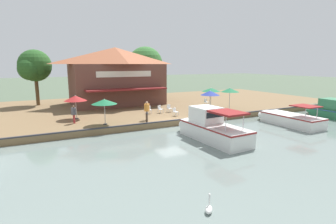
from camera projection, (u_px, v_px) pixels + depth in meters
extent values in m
plane|color=#4C5B47|center=(171.00, 128.00, 24.42)|extent=(220.00, 220.00, 0.00)
cube|color=brown|center=(132.00, 107.00, 34.02)|extent=(22.00, 56.00, 0.60)
cube|color=#2D2D33|center=(170.00, 121.00, 24.40)|extent=(0.20, 50.40, 0.10)
cube|color=brown|center=(116.00, 84.00, 34.94)|extent=(7.55, 11.30, 5.25)
pyramid|color=#9E5638|center=(115.00, 56.00, 34.27)|extent=(7.93, 11.86, 2.15)
cube|color=maroon|center=(127.00, 89.00, 30.89)|extent=(1.80, 9.60, 0.16)
cube|color=silver|center=(125.00, 74.00, 31.33)|extent=(0.08, 6.78, 0.70)
cylinder|color=#B7B7B7|center=(211.00, 98.00, 32.00)|extent=(0.06, 0.06, 2.23)
cylinder|color=#2D2D33|center=(211.00, 107.00, 32.20)|extent=(0.36, 0.36, 0.06)
cone|color=#19663D|center=(211.00, 90.00, 31.81)|extent=(2.28, 2.28, 0.42)
cone|color=silver|center=(211.00, 90.00, 31.81)|extent=(1.41, 1.41, 0.34)
sphere|color=silver|center=(211.00, 88.00, 31.77)|extent=(0.08, 0.08, 0.08)
cylinder|color=#B7B7B7|center=(210.00, 102.00, 29.12)|extent=(0.06, 0.06, 2.17)
cylinder|color=#2D2D33|center=(210.00, 111.00, 29.31)|extent=(0.36, 0.36, 0.06)
cone|color=navy|center=(210.00, 93.00, 28.94)|extent=(2.11, 2.11, 0.49)
cone|color=white|center=(210.00, 93.00, 28.93)|extent=(1.31, 1.31, 0.39)
sphere|color=white|center=(210.00, 91.00, 28.89)|extent=(0.08, 0.08, 0.08)
cylinder|color=#B7B7B7|center=(105.00, 113.00, 22.85)|extent=(0.06, 0.06, 2.10)
cylinder|color=#2D2D33|center=(105.00, 124.00, 23.04)|extent=(0.36, 0.36, 0.06)
cone|color=#19663D|center=(104.00, 102.00, 22.68)|extent=(2.20, 2.20, 0.43)
cone|color=silver|center=(104.00, 101.00, 22.67)|extent=(1.36, 1.36, 0.34)
sphere|color=silver|center=(104.00, 99.00, 22.64)|extent=(0.08, 0.08, 0.08)
cylinder|color=#B7B7B7|center=(76.00, 108.00, 25.28)|extent=(0.06, 0.06, 2.08)
cylinder|color=#2D2D33|center=(77.00, 118.00, 25.47)|extent=(0.36, 0.36, 0.06)
cone|color=maroon|center=(75.00, 98.00, 25.11)|extent=(2.14, 2.14, 0.50)
cone|color=white|center=(75.00, 98.00, 25.11)|extent=(1.33, 1.33, 0.40)
sphere|color=white|center=(75.00, 96.00, 25.06)|extent=(0.08, 0.08, 0.08)
cylinder|color=#B7B7B7|center=(230.00, 100.00, 30.50)|extent=(0.06, 0.06, 2.35)
cylinder|color=#2D2D33|center=(229.00, 109.00, 30.70)|extent=(0.36, 0.36, 0.06)
cone|color=#19663D|center=(230.00, 90.00, 30.30)|extent=(2.10, 2.10, 0.45)
cone|color=silver|center=(230.00, 90.00, 30.29)|extent=(1.30, 1.30, 0.36)
sphere|color=silver|center=(230.00, 88.00, 30.26)|extent=(0.08, 0.08, 0.08)
cube|color=white|center=(152.00, 112.00, 27.86)|extent=(0.04, 0.04, 0.42)
cube|color=white|center=(148.00, 112.00, 27.72)|extent=(0.04, 0.04, 0.42)
cube|color=white|center=(150.00, 111.00, 28.23)|extent=(0.04, 0.04, 0.42)
cube|color=white|center=(147.00, 112.00, 28.08)|extent=(0.04, 0.04, 0.42)
cube|color=white|center=(149.00, 110.00, 27.93)|extent=(0.48, 0.48, 0.05)
cube|color=white|center=(149.00, 107.00, 28.08)|extent=(0.08, 0.44, 0.40)
cube|color=white|center=(209.00, 104.00, 33.59)|extent=(0.04, 0.04, 0.42)
cube|color=white|center=(206.00, 104.00, 33.37)|extent=(0.04, 0.04, 0.42)
cube|color=white|center=(206.00, 103.00, 33.92)|extent=(0.04, 0.04, 0.42)
cube|color=white|center=(204.00, 104.00, 33.70)|extent=(0.04, 0.04, 0.42)
cube|color=white|center=(206.00, 102.00, 33.61)|extent=(0.49, 0.49, 0.05)
cube|color=white|center=(205.00, 100.00, 33.73)|extent=(0.09, 0.44, 0.40)
cube|color=white|center=(172.00, 110.00, 28.85)|extent=(0.04, 0.04, 0.42)
cube|color=white|center=(169.00, 111.00, 28.64)|extent=(0.04, 0.04, 0.42)
cube|color=white|center=(170.00, 110.00, 29.18)|extent=(0.04, 0.04, 0.42)
cube|color=white|center=(167.00, 110.00, 28.97)|extent=(0.04, 0.04, 0.42)
cube|color=white|center=(170.00, 108.00, 28.87)|extent=(0.48, 0.48, 0.05)
cube|color=white|center=(169.00, 106.00, 29.00)|extent=(0.08, 0.44, 0.40)
cube|color=white|center=(163.00, 111.00, 28.36)|extent=(0.05, 0.05, 0.42)
cube|color=white|center=(161.00, 112.00, 28.08)|extent=(0.05, 0.05, 0.42)
cube|color=white|center=(161.00, 111.00, 28.63)|extent=(0.05, 0.05, 0.42)
cube|color=white|center=(158.00, 111.00, 28.35)|extent=(0.05, 0.05, 0.42)
cube|color=white|center=(161.00, 109.00, 28.32)|extent=(0.56, 0.56, 0.05)
cube|color=white|center=(159.00, 107.00, 28.41)|extent=(0.19, 0.43, 0.40)
cube|color=white|center=(179.00, 114.00, 26.76)|extent=(0.05, 0.05, 0.42)
cube|color=white|center=(176.00, 115.00, 26.47)|extent=(0.05, 0.05, 0.42)
cube|color=white|center=(176.00, 113.00, 27.02)|extent=(0.05, 0.05, 0.42)
cube|color=white|center=(173.00, 114.00, 26.72)|extent=(0.05, 0.05, 0.42)
cube|color=white|center=(176.00, 112.00, 26.71)|extent=(0.57, 0.57, 0.05)
cube|color=white|center=(174.00, 110.00, 26.79)|extent=(0.20, 0.42, 0.40)
cylinder|color=#4C4C56|center=(147.00, 115.00, 24.88)|extent=(0.13, 0.13, 0.87)
cylinder|color=#4C4C56|center=(147.00, 116.00, 24.71)|extent=(0.13, 0.13, 0.87)
cylinder|color=orange|center=(147.00, 107.00, 24.66)|extent=(0.51, 0.51, 0.69)
sphere|color=tan|center=(147.00, 103.00, 24.57)|extent=(0.23, 0.23, 0.23)
cylinder|color=#B23338|center=(74.00, 119.00, 23.48)|extent=(0.13, 0.13, 0.79)
cylinder|color=#B23338|center=(75.00, 119.00, 23.36)|extent=(0.13, 0.13, 0.79)
cylinder|color=#4C4C56|center=(74.00, 111.00, 23.29)|extent=(0.46, 0.46, 0.62)
sphere|color=brown|center=(73.00, 107.00, 23.22)|extent=(0.21, 0.21, 0.21)
cube|color=white|center=(214.00, 133.00, 19.89)|extent=(6.18, 2.58, 1.24)
ellipsoid|color=white|center=(191.00, 125.00, 22.49)|extent=(2.24, 2.28, 1.24)
cube|color=maroon|center=(214.00, 126.00, 19.79)|extent=(6.25, 2.62, 0.10)
cube|color=white|center=(206.00, 114.00, 20.59)|extent=(2.28, 1.94, 1.23)
cube|color=black|center=(215.00, 115.00, 19.64)|extent=(0.14, 1.61, 0.43)
cube|color=maroon|center=(228.00, 113.00, 18.35)|extent=(2.41, 2.06, 0.14)
cylinder|color=silver|center=(243.00, 121.00, 18.25)|extent=(0.05, 0.05, 1.17)
cylinder|color=silver|center=(226.00, 124.00, 17.47)|extent=(0.05, 0.05, 1.17)
ellipsoid|color=#287047|center=(317.00, 110.00, 30.31)|extent=(2.42, 2.65, 0.95)
cube|color=#337A51|center=(336.00, 104.00, 28.24)|extent=(2.85, 2.27, 1.08)
cylinder|color=silver|center=(316.00, 103.00, 30.41)|extent=(0.14, 2.15, 0.04)
cube|color=white|center=(292.00, 120.00, 24.87)|extent=(5.58, 2.34, 1.04)
ellipsoid|color=white|center=(268.00, 115.00, 27.30)|extent=(1.98, 2.20, 1.04)
cube|color=maroon|center=(292.00, 115.00, 24.79)|extent=(5.65, 2.38, 0.10)
cube|color=maroon|center=(306.00, 106.00, 23.45)|extent=(2.02, 1.97, 0.08)
cylinder|color=silver|center=(317.00, 112.00, 23.37)|extent=(0.05, 0.05, 1.00)
cylinder|color=silver|center=(306.00, 114.00, 22.65)|extent=(0.05, 0.05, 1.00)
cylinder|color=#473323|center=(147.00, 118.00, 23.54)|extent=(0.18, 0.18, 0.87)
cylinder|color=#2D2D33|center=(147.00, 113.00, 23.45)|extent=(0.22, 0.22, 0.04)
ellipsoid|color=white|center=(209.00, 210.00, 10.29)|extent=(0.61, 0.58, 0.24)
cylinder|color=white|center=(209.00, 199.00, 10.43)|extent=(0.07, 0.07, 0.40)
sphere|color=white|center=(210.00, 195.00, 10.41)|extent=(0.10, 0.10, 0.10)
cone|color=orange|center=(210.00, 194.00, 10.48)|extent=(0.07, 0.07, 0.04)
cylinder|color=brown|center=(146.00, 88.00, 39.49)|extent=(0.31, 0.31, 3.28)
sphere|color=#387033|center=(145.00, 64.00, 38.85)|extent=(5.16, 5.16, 5.16)
sphere|color=#387033|center=(143.00, 68.00, 37.69)|extent=(3.61, 3.61, 3.61)
cylinder|color=brown|center=(37.00, 91.00, 33.66)|extent=(0.44, 0.44, 3.55)
sphere|color=#285623|center=(35.00, 66.00, 33.07)|extent=(4.01, 4.01, 4.01)
sphere|color=#285623|center=(30.00, 69.00, 32.17)|extent=(2.81, 2.81, 2.81)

